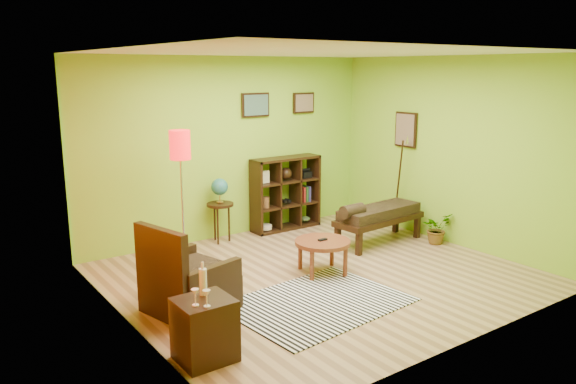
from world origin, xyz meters
TOP-DOWN VIEW (x-y plane):
  - ground at (0.00, 0.00)m, footprint 5.00×5.00m
  - room_shell at (-0.09, 0.01)m, footprint 5.04×4.54m
  - zebra_rug at (-0.58, -0.68)m, footprint 2.07×1.59m
  - coffee_table at (0.08, 0.05)m, footprint 0.72×0.72m
  - armchair at (-1.87, 0.00)m, footprint 1.00×1.00m
  - side_cabinet at (-2.20, -1.07)m, footprint 0.50×0.45m
  - floor_lamp at (-1.30, 1.26)m, footprint 0.28×0.28m
  - globe_table at (-0.35, 2.00)m, footprint 0.41×0.41m
  - cube_shelf at (0.91, 2.03)m, footprint 1.20×0.35m
  - bench at (1.55, 0.56)m, footprint 1.55×0.65m
  - potted_plant at (2.29, 0.03)m, footprint 0.45×0.49m

SIDE VIEW (x-z plane):
  - ground at x=0.00m, z-range 0.00..0.00m
  - zebra_rug at x=-0.58m, z-range 0.00..0.01m
  - potted_plant at x=2.29m, z-range 0.00..0.37m
  - side_cabinet at x=-2.20m, z-range -0.15..0.75m
  - armchair at x=-1.87m, z-range -0.20..0.81m
  - coffee_table at x=0.08m, z-range 0.15..0.61m
  - bench at x=1.55m, z-range 0.10..0.79m
  - cube_shelf at x=0.91m, z-range 0.00..1.20m
  - globe_table at x=-0.35m, z-range 0.26..1.25m
  - floor_lamp at x=-1.30m, z-range 0.57..2.42m
  - room_shell at x=-0.09m, z-range 0.39..3.21m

